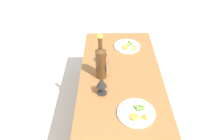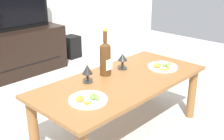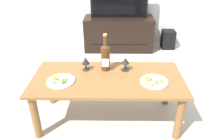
{
  "view_description": "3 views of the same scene",
  "coord_description": "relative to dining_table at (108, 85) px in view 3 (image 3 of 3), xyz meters",
  "views": [
    {
      "loc": [
        -1.39,
        0.09,
        1.58
      ],
      "look_at": [
        -0.03,
        0.07,
        0.54
      ],
      "focal_mm": 35.94,
      "sensor_mm": 36.0,
      "label": 1
    },
    {
      "loc": [
        -1.46,
        -1.29,
        1.29
      ],
      "look_at": [
        -0.04,
        0.07,
        0.54
      ],
      "focal_mm": 45.47,
      "sensor_mm": 36.0,
      "label": 2
    },
    {
      "loc": [
        0.06,
        -1.73,
        1.5
      ],
      "look_at": [
        0.04,
        0.02,
        0.54
      ],
      "focal_mm": 35.3,
      "sensor_mm": 36.0,
      "label": 3
    }
  ],
  "objects": [
    {
      "name": "dinner_plate_left",
      "position": [
        -0.41,
        -0.08,
        0.09
      ],
      "size": [
        0.25,
        0.25,
        0.04
      ],
      "color": "white",
      "rests_on": "dining_table"
    },
    {
      "name": "goblet_left",
      "position": [
        -0.21,
        0.15,
        0.17
      ],
      "size": [
        0.08,
        0.08,
        0.14
      ],
      "color": "black",
      "rests_on": "dining_table"
    },
    {
      "name": "dining_table",
      "position": [
        0.0,
        0.0,
        0.0
      ],
      "size": [
        1.38,
        0.65,
        0.47
      ],
      "color": "brown",
      "rests_on": "ground_plane"
    },
    {
      "name": "dinner_plate_right",
      "position": [
        0.41,
        -0.08,
        0.09
      ],
      "size": [
        0.25,
        0.25,
        0.05
      ],
      "color": "white",
      "rests_on": "dining_table"
    },
    {
      "name": "wine_bottle",
      "position": [
        -0.02,
        0.15,
        0.22
      ],
      "size": [
        0.08,
        0.08,
        0.36
      ],
      "color": "#4C2D14",
      "rests_on": "dining_table"
    },
    {
      "name": "goblet_right",
      "position": [
        0.17,
        0.15,
        0.17
      ],
      "size": [
        0.08,
        0.08,
        0.13
      ],
      "color": "black",
      "rests_on": "dining_table"
    },
    {
      "name": "ground_plane",
      "position": [
        0.0,
        0.0,
        -0.39
      ],
      "size": [
        6.4,
        6.4,
        0.0
      ],
      "primitive_type": "plane",
      "color": "#B7B2A8"
    },
    {
      "name": "tv_stand",
      "position": [
        0.13,
        1.79,
        -0.12
      ],
      "size": [
        1.12,
        0.44,
        0.54
      ],
      "color": "black",
      "rests_on": "ground_plane"
    },
    {
      "name": "floor_speaker",
      "position": [
        0.97,
        1.84,
        -0.24
      ],
      "size": [
        0.21,
        0.21,
        0.31
      ],
      "primitive_type": "cube",
      "rotation": [
        0.0,
        0.0,
        0.02
      ],
      "color": "black",
      "rests_on": "ground_plane"
    }
  ]
}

